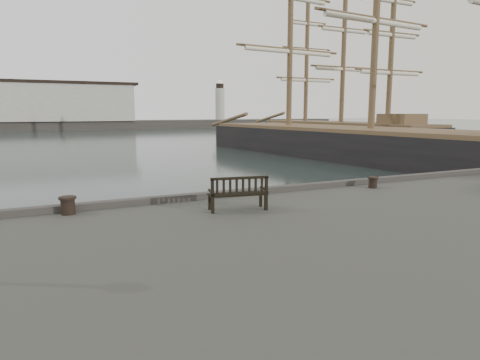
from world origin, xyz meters
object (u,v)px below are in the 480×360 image
(bench, at_px, (238,200))
(bollard_right, at_px, (373,182))
(bollard_left, at_px, (68,205))
(tall_ship_far, at_px, (340,137))
(tall_ship_main, at_px, (370,151))

(bench, height_order, bollard_right, bench)
(bollard_left, height_order, tall_ship_far, tall_ship_far)
(bench, distance_m, bollard_right, 5.63)
(tall_ship_main, xyz_separation_m, tall_ship_far, (10.37, 16.83, 0.05))
(tall_ship_far, bearing_deg, bench, -132.45)
(bollard_right, relative_size, tall_ship_main, 0.01)
(bollard_right, bearing_deg, bench, -169.74)
(bench, relative_size, bollard_left, 3.56)
(bollard_left, xyz_separation_m, bollard_right, (9.60, -0.44, -0.04))
(bench, bearing_deg, tall_ship_main, 50.96)
(bollard_right, xyz_separation_m, tall_ship_far, (25.84, 33.89, -0.93))
(tall_ship_far, bearing_deg, tall_ship_main, -122.12)
(bollard_left, relative_size, tall_ship_far, 0.02)
(tall_ship_main, relative_size, tall_ship_far, 1.42)
(bench, bearing_deg, tall_ship_far, 58.31)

